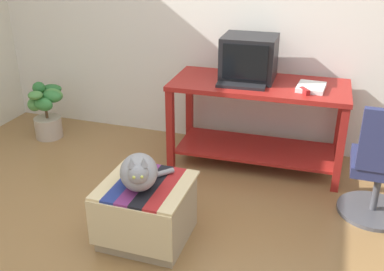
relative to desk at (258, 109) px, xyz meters
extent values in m
plane|color=olive|center=(-0.43, -1.60, -0.52)|extent=(14.00, 14.00, 0.00)
cube|color=silver|center=(-0.43, 0.45, 0.78)|extent=(8.00, 0.10, 2.60)
cube|color=maroon|center=(-0.69, -0.31, -0.16)|extent=(0.06, 0.06, 0.72)
cube|color=maroon|center=(0.71, -0.27, -0.16)|extent=(0.06, 0.06, 0.72)
cube|color=maroon|center=(0.69, 0.31, -0.16)|extent=(0.06, 0.06, 0.72)
cube|color=maroon|center=(-0.71, 0.27, -0.16)|extent=(0.06, 0.06, 0.72)
cube|color=maroon|center=(0.00, 0.00, -0.38)|extent=(1.38, 0.60, 0.02)
cube|color=maroon|center=(0.00, 0.00, 0.22)|extent=(1.51, 0.71, 0.04)
cube|color=black|center=(-0.12, 0.09, 0.25)|extent=(0.32, 0.29, 0.02)
cube|color=black|center=(-0.12, 0.09, 0.43)|extent=(0.46, 0.41, 0.37)
cube|color=black|center=(-0.11, -0.11, 0.44)|extent=(0.37, 0.02, 0.29)
cube|color=black|center=(-0.12, -0.15, 0.25)|extent=(0.41, 0.18, 0.02)
cube|color=white|center=(0.43, -0.04, 0.26)|extent=(0.23, 0.28, 0.04)
cube|color=tan|center=(-0.49, -1.30, -0.32)|extent=(0.54, 0.51, 0.41)
cube|color=beige|center=(-0.49, -1.59, -0.28)|extent=(0.57, 0.01, 0.33)
cube|color=beige|center=(-0.73, -1.30, -0.11)|extent=(0.10, 0.55, 0.02)
cube|color=navy|center=(-0.63, -1.30, -0.11)|extent=(0.10, 0.55, 0.02)
cube|color=#7A2D6B|center=(-0.53, -1.30, -0.11)|extent=(0.10, 0.55, 0.02)
cube|color=black|center=(-0.44, -1.30, -0.11)|extent=(0.10, 0.55, 0.02)
cube|color=#AD2323|center=(-0.34, -1.30, -0.11)|extent=(0.10, 0.55, 0.02)
cube|color=beige|center=(-0.25, -1.30, -0.11)|extent=(0.10, 0.55, 0.02)
ellipsoid|color=gray|center=(-0.51, -1.34, 0.01)|extent=(0.36, 0.41, 0.21)
sphere|color=gray|center=(-0.46, -1.46, 0.06)|extent=(0.13, 0.13, 0.13)
cylinder|color=gray|center=(-0.46, -1.22, -0.08)|extent=(0.21, 0.23, 0.04)
cone|color=gray|center=(-0.49, -1.48, 0.14)|extent=(0.05, 0.05, 0.06)
cone|color=gray|center=(-0.43, -1.45, 0.14)|extent=(0.05, 0.05, 0.06)
sphere|color=#C6D151|center=(-0.46, -1.52, 0.07)|extent=(0.02, 0.02, 0.02)
sphere|color=#C6D151|center=(-0.42, -1.51, 0.07)|extent=(0.02, 0.02, 0.02)
cylinder|color=#B7A893|center=(-2.11, -0.09, -0.42)|extent=(0.27, 0.27, 0.21)
cylinder|color=brown|center=(-2.11, -0.09, -0.26)|extent=(0.03, 0.03, 0.11)
ellipsoid|color=#38843D|center=(-2.02, -0.09, -0.08)|extent=(0.20, 0.13, 0.12)
ellipsoid|color=#4C8E42|center=(-2.06, -0.02, -0.09)|extent=(0.22, 0.14, 0.14)
ellipsoid|color=#2D7033|center=(-2.12, 0.06, -0.05)|extent=(0.21, 0.16, 0.08)
ellipsoid|color=#2D7033|center=(-2.19, -0.05, -0.02)|extent=(0.12, 0.13, 0.12)
ellipsoid|color=#4C8E42|center=(-2.19, -0.16, -0.15)|extent=(0.13, 0.15, 0.14)
ellipsoid|color=#4C8E42|center=(-2.13, -0.20, -0.04)|extent=(0.14, 0.14, 0.08)
ellipsoid|color=#38843D|center=(-2.07, -0.18, -0.13)|extent=(0.20, 0.11, 0.13)
cylinder|color=#4C4C51|center=(1.00, -0.50, -0.51)|extent=(0.52, 0.52, 0.03)
cylinder|color=#4C4C51|center=(1.00, -0.50, -0.32)|extent=(0.05, 0.05, 0.34)
cube|color=navy|center=(1.00, -0.50, -0.11)|extent=(0.42, 0.42, 0.08)
cube|color=#A31E1E|center=(0.39, -0.16, 0.26)|extent=(0.09, 0.11, 0.04)
cylinder|color=#B7B7BC|center=(0.40, 0.04, 0.24)|extent=(0.13, 0.07, 0.01)
camera|label=1|loc=(0.60, -3.62, 1.41)|focal=42.00mm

